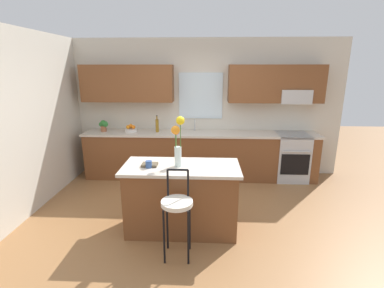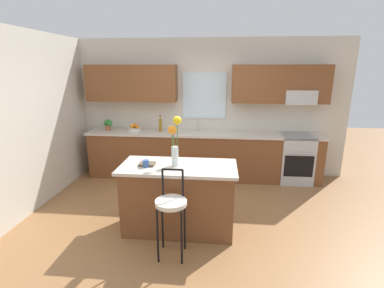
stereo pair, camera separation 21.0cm
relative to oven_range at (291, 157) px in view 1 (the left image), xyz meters
The scene contains 14 objects.
ground_plane 2.49m from the oven_range, 136.74° to the right, with size 14.00×14.00×0.00m, color olive.
wall_left 4.64m from the oven_range, 162.42° to the right, with size 0.12×4.60×2.70m, color beige.
back_wall_assembly 2.06m from the oven_range, 169.99° to the left, with size 5.60×0.50×2.70m.
counter_run 1.78m from the oven_range, behind, with size 4.56×0.64×0.92m.
sink_faucet 1.99m from the oven_range, behind, with size 0.02×0.13×0.23m.
oven_range is the anchor object (origin of this frame).
kitchen_island 2.75m from the oven_range, 136.17° to the right, with size 1.52×0.71×0.92m.
bar_stool_near 3.18m from the oven_range, 128.75° to the right, with size 0.36×0.36×1.04m.
flower_vase 2.91m from the oven_range, 136.38° to the right, with size 0.17×0.17×0.65m.
mug_ceramic 3.15m from the oven_range, 140.14° to the right, with size 0.08×0.08×0.09m, color #33518C.
cookbook 3.11m from the oven_range, 141.09° to the right, with size 0.20×0.15×0.03m, color brown.
fruit_bowl_oranges 3.19m from the oven_range, behind, with size 0.24×0.24×0.16m.
bottle_olive_oil 2.69m from the oven_range, behind, with size 0.06×0.06×0.33m.
potted_plant_small 3.74m from the oven_range, behind, with size 0.19×0.13×0.23m.
Camera 1 is at (0.10, -3.65, 2.15)m, focal length 26.27 mm.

